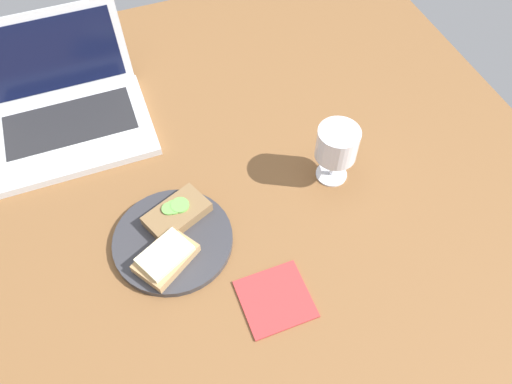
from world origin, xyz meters
TOP-DOWN VIEW (x-y plane):
  - wooden_table at (0.00, 0.00)cm, footprint 140.00×140.00cm
  - plate at (-11.61, -4.99)cm, footprint 22.37×22.37cm
  - sandwich_with_cucumber at (-9.43, -0.76)cm, footprint 13.65×11.03cm
  - sandwich_with_cheese at (-13.78, -9.15)cm, footprint 12.83×11.82cm
  - wine_glass at (23.03, -1.00)cm, footprint 8.17×8.17cm
  - laptop at (-25.02, 32.79)cm, footprint 33.68×28.73cm
  - napkin at (2.02, -22.38)cm, footprint 11.97×11.56cm

SIDE VIEW (x-z plane):
  - wooden_table at x=0.00cm, z-range 0.00..3.00cm
  - napkin at x=2.02cm, z-range 3.00..3.40cm
  - plate at x=-11.61cm, z-range 3.00..4.36cm
  - sandwich_with_cucumber at x=-9.43cm, z-range 4.21..6.87cm
  - sandwich_with_cheese at x=-13.78cm, z-range 4.26..7.16cm
  - laptop at x=-25.02cm, z-range -3.53..17.11cm
  - wine_glass at x=23.03cm, z-range 5.45..18.50cm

